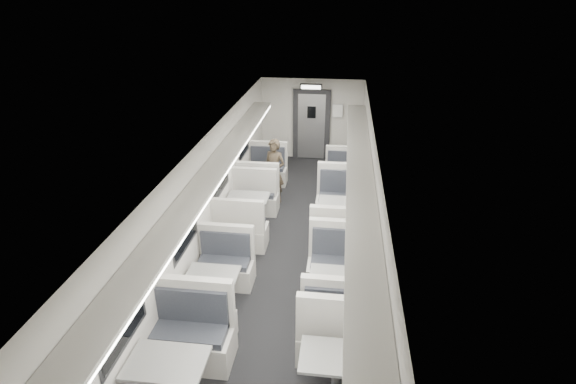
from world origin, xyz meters
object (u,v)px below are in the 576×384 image
(passenger, at_px, (274,171))
(booth_left_a, at_px, (262,181))
(booth_left_b, at_px, (249,212))
(booth_right_b, at_px, (341,220))
(vestibule_door, at_px, (311,125))
(booth_right_c, at_px, (338,297))
(exit_sign, at_px, (311,87))
(booth_right_d, at_px, (335,378))
(booth_left_c, at_px, (214,291))
(booth_right_a, at_px, (343,184))

(passenger, bearing_deg, booth_left_a, 162.67)
(booth_left_b, relative_size, booth_right_b, 0.91)
(booth_left_b, relative_size, vestibule_door, 1.02)
(booth_left_a, bearing_deg, vestibule_door, 70.33)
(booth_right_c, bearing_deg, vestibule_door, 97.92)
(booth_right_c, distance_m, exit_sign, 7.03)
(booth_left_a, height_order, vestibule_door, vestibule_door)
(booth_right_d, bearing_deg, exit_sign, 96.86)
(booth_left_b, relative_size, passenger, 1.35)
(booth_left_c, xyz_separation_m, booth_right_d, (2.00, -1.55, 0.03))
(booth_right_b, bearing_deg, booth_right_d, -90.00)
(booth_right_a, distance_m, booth_right_b, 2.01)
(booth_right_a, bearing_deg, booth_right_b, -90.00)
(exit_sign, bearing_deg, booth_left_b, -104.09)
(passenger, bearing_deg, booth_left_c, -71.47)
(booth_right_d, height_order, vestibule_door, vestibule_door)
(booth_right_c, bearing_deg, booth_left_a, 114.47)
(booth_right_d, bearing_deg, booth_left_a, 108.44)
(booth_right_a, distance_m, vestibule_door, 2.94)
(booth_right_d, distance_m, exit_sign, 8.58)
(booth_left_b, xyz_separation_m, booth_right_a, (2.00, 1.80, -0.03))
(passenger, bearing_deg, booth_right_a, 38.19)
(booth_left_a, distance_m, booth_right_c, 4.83)
(booth_right_b, height_order, vestibule_door, vestibule_door)
(booth_right_b, distance_m, exit_sign, 4.69)
(booth_right_a, bearing_deg, exit_sign, 114.61)
(booth_left_b, distance_m, booth_right_a, 2.69)
(booth_left_c, xyz_separation_m, booth_right_a, (2.00, 4.57, -0.01))
(booth_left_c, xyz_separation_m, passenger, (0.36, 4.14, 0.43))
(booth_left_a, xyz_separation_m, exit_sign, (1.00, 2.31, 1.91))
(exit_sign, bearing_deg, booth_left_c, -98.42)
(exit_sign, bearing_deg, booth_right_c, -81.52)
(booth_right_c, xyz_separation_m, vestibule_door, (-1.00, 7.19, 0.64))
(booth_right_c, distance_m, booth_right_d, 1.60)
(booth_left_a, distance_m, booth_left_b, 1.67)
(booth_left_a, height_order, booth_right_b, booth_right_b)
(booth_left_a, relative_size, booth_right_a, 1.07)
(booth_left_a, distance_m, vestibule_door, 3.04)
(booth_left_c, bearing_deg, booth_left_a, 90.00)
(booth_right_a, relative_size, booth_right_c, 0.86)
(booth_left_a, xyz_separation_m, booth_right_c, (2.00, -4.40, 0.03))
(vestibule_door, bearing_deg, booth_right_c, -82.08)
(booth_right_d, bearing_deg, vestibule_door, 96.49)
(booth_left_b, height_order, exit_sign, exit_sign)
(booth_right_c, bearing_deg, booth_right_a, 90.00)
(vestibule_door, bearing_deg, exit_sign, -90.00)
(booth_right_a, bearing_deg, passenger, -165.26)
(booth_left_a, distance_m, booth_right_d, 6.32)
(booth_right_b, relative_size, vestibule_door, 1.12)
(booth_right_c, bearing_deg, booth_right_b, 90.00)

